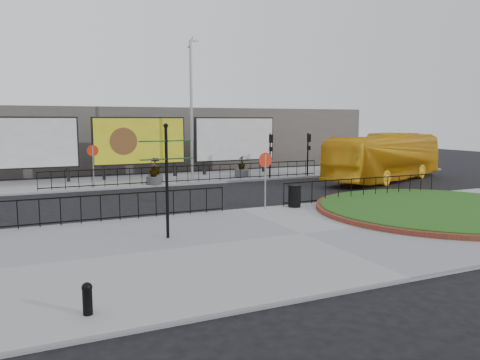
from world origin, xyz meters
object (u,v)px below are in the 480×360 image
litter_bin (295,196)px  planter_c (242,169)px  bollard (87,297)px  bus (385,157)px  planter_b (156,172)px  fingerpost_sign (167,169)px  billboard_mid (140,141)px  planter_a (154,177)px  lamp_post (191,107)px

litter_bin → planter_c: 11.80m
bollard → bus: (20.56, 14.58, 1.08)m
planter_b → planter_c: planter_b is taller
fingerpost_sign → billboard_mid: bearing=79.1°
litter_bin → bus: size_ratio=0.09×
litter_bin → fingerpost_sign: bearing=-155.6°
bollard → planter_b: planter_b is taller
litter_bin → bus: (10.67, 6.18, 0.94)m
billboard_mid → planter_a: bearing=-90.0°
lamp_post → planter_b: size_ratio=5.92×
fingerpost_sign → planter_c: size_ratio=2.59×
bus → planter_a: (-14.55, 3.82, -0.97)m
fingerpost_sign → litter_bin: fingerpost_sign is taller
bollard → litter_bin: size_ratio=0.67×
planter_a → bollard: bearing=-108.1°
planter_b → fingerpost_sign: bearing=-102.9°
fingerpost_sign → litter_bin: (6.71, 3.04, -1.77)m
billboard_mid → planter_c: (6.58, -2.09, -1.97)m
fingerpost_sign → planter_c: fingerpost_sign is taller
planter_a → planter_b: 1.15m
bus → planter_a: bus is taller
bollard → bus: bearing=35.4°
bus → planter_c: size_ratio=7.72×
fingerpost_sign → bollard: fingerpost_sign is taller
planter_a → planter_b: planter_b is taller
planter_b → planter_a: bearing=-110.1°
billboard_mid → planter_c: 7.18m
bus → fingerpost_sign: bearing=96.8°
litter_bin → lamp_post: bearing=94.3°
lamp_post → bus: bearing=-25.1°
fingerpost_sign → bus: size_ratio=0.34×
bus → lamp_post: bearing=43.7°
lamp_post → planter_a: size_ratio=6.78×
billboard_mid → bus: billboard_mid is taller
planter_b → bollard: bearing=-108.2°
fingerpost_sign → planter_c: (9.41, 14.53, -1.77)m
planter_c → planter_a: bearing=-167.3°
bollard → planter_c: size_ratio=0.46×
lamp_post → litter_bin: 12.37m
bollard → planter_a: bearing=71.9°
billboard_mid → planter_c: bearing=-17.6°
bollard → planter_c: bearing=57.7°
litter_bin → bus: bearing=30.1°
billboard_mid → bus: (14.55, -7.39, -1.03)m
litter_bin → planter_b: size_ratio=0.64×
planter_a → bus: bearing=-14.7°
fingerpost_sign → planter_a: fingerpost_sign is taller
billboard_mid → fingerpost_sign: billboard_mid is taller
bus → planter_c: (-7.98, 5.30, -0.94)m
planter_a → planter_c: (6.58, 1.48, 0.02)m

